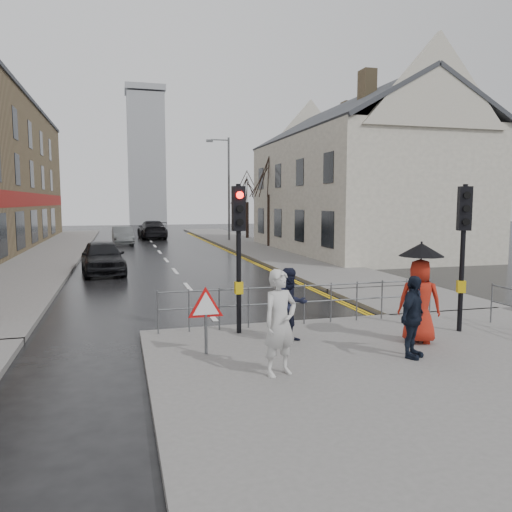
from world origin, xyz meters
TOP-DOWN VIEW (x-y plane):
  - ground at (0.00, 0.00)m, footprint 120.00×120.00m
  - near_pavement at (3.00, -3.50)m, footprint 10.00×9.00m
  - left_pavement at (-6.50, 23.00)m, footprint 4.00×44.00m
  - right_pavement at (6.50, 25.00)m, footprint 4.00×40.00m
  - pavement_bridge_right at (6.50, 3.00)m, footprint 4.00×4.20m
  - building_right_cream at (12.00, 18.00)m, footprint 9.00×16.40m
  - church_tower at (1.50, 62.00)m, footprint 5.00×5.00m
  - traffic_signal_near_left at (0.20, 0.20)m, footprint 0.28×0.27m
  - traffic_signal_near_right at (5.20, -1.00)m, footprint 0.34×0.33m
  - guard_railing_front at (1.95, 0.60)m, footprint 7.14×0.04m
  - warning_sign at (-0.80, -1.21)m, footprint 0.80×0.07m
  - street_lamp at (5.82, 28.00)m, footprint 1.83×0.25m
  - tree_near at (7.50, 22.00)m, footprint 2.40×2.40m
  - tree_far at (8.00, 30.00)m, footprint 2.40×2.40m
  - pedestrian_a at (0.24, -2.71)m, footprint 0.78×0.64m
  - pedestrian_b at (1.10, -0.80)m, footprint 0.86×0.72m
  - pedestrian_with_umbrella at (3.73, -1.58)m, footprint 1.05×0.96m
  - pedestrian_d at (3.00, -2.47)m, footprint 0.99×0.87m
  - car_parked at (-3.14, 12.00)m, footprint 2.17×4.49m
  - car_mid at (-2.19, 27.35)m, footprint 1.65×4.13m
  - car_far at (0.30, 32.91)m, footprint 2.43×5.48m

SIDE VIEW (x-z plane):
  - ground at x=0.00m, z-range 0.00..0.00m
  - near_pavement at x=3.00m, z-range 0.00..0.14m
  - left_pavement at x=-6.50m, z-range 0.00..0.14m
  - right_pavement at x=6.50m, z-range 0.00..0.14m
  - pavement_bridge_right at x=6.50m, z-range 0.00..0.14m
  - car_mid at x=-2.19m, z-range 0.00..1.33m
  - car_parked at x=-3.14m, z-range 0.00..1.48m
  - car_far at x=0.30m, z-range 0.00..1.56m
  - guard_railing_front at x=1.95m, z-range 0.36..1.36m
  - pedestrian_d at x=3.00m, z-range 0.14..1.74m
  - pedestrian_b at x=1.10m, z-range 0.14..1.74m
  - warning_sign at x=-0.80m, z-range 0.37..1.72m
  - pedestrian_a at x=0.24m, z-range 0.14..1.99m
  - pedestrian_with_umbrella at x=3.73m, z-range 0.21..2.35m
  - traffic_signal_near_left at x=0.20m, z-range 0.76..4.16m
  - traffic_signal_near_right at x=5.20m, z-range 0.76..4.16m
  - tree_far at x=8.00m, z-range 1.60..7.24m
  - street_lamp at x=5.82m, z-range 0.71..8.71m
  - building_right_cream at x=12.00m, z-range -0.27..9.83m
  - tree_near at x=7.50m, z-range 1.85..8.43m
  - church_tower at x=1.50m, z-range 0.00..18.00m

